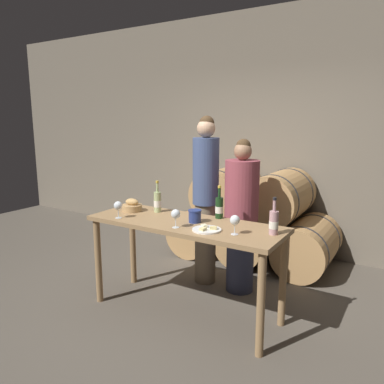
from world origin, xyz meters
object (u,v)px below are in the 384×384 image
wine_bottle_red (219,207)px  cheese_plate (207,229)px  wine_glass_center (235,220)px  blue_crock (195,216)px  bread_basket (132,206)px  tasting_table (185,235)px  person_right (241,216)px  wine_bottle_rose (274,222)px  wine_glass_far_left (118,206)px  wine_bottle_white (158,202)px  wine_glass_left (176,214)px  person_left (206,198)px

wine_bottle_red → cheese_plate: size_ratio=1.27×
wine_bottle_red → wine_glass_center: bearing=-48.4°
blue_crock → bread_basket: bread_basket is taller
tasting_table → person_right: 0.74m
wine_bottle_red → cheese_plate: 0.42m
person_right → blue_crock: bearing=-102.7°
wine_bottle_red → bread_basket: (-0.87, -0.21, -0.05)m
wine_bottle_red → wine_bottle_rose: bearing=-19.5°
bread_basket → wine_glass_far_left: 0.29m
wine_bottle_red → wine_bottle_white: 0.64m
wine_bottle_white → tasting_table: bearing=-21.0°
wine_bottle_red → wine_glass_left: size_ratio=1.93×
person_left → wine_glass_center: size_ratio=11.45×
wine_bottle_rose → wine_glass_center: size_ratio=1.90×
person_right → bread_basket: size_ratio=8.07×
wine_glass_left → wine_bottle_rose: bearing=18.4°
wine_bottle_rose → person_left: bearing=147.0°
wine_bottle_red → wine_glass_center: (0.34, -0.38, 0.01)m
wine_bottle_rose → wine_glass_left: 0.81m
wine_glass_left → person_left: bearing=103.6°
person_right → bread_basket: person_right is taller
bread_basket → wine_glass_left: size_ratio=1.24×
bread_basket → wine_glass_far_left: wine_glass_far_left is taller
wine_glass_far_left → person_left: bearing=65.8°
person_left → blue_crock: 0.72m
wine_bottle_rose → bread_basket: (-1.47, -0.00, -0.05)m
tasting_table → wine_glass_left: (0.04, -0.20, 0.24)m
tasting_table → cheese_plate: 0.36m
wine_bottle_white → cheese_plate: wine_bottle_white is taller
blue_crock → wine_glass_center: wine_glass_center is taller
wine_glass_far_left → cheese_plate: bearing=5.5°
cheese_plate → wine_glass_left: (-0.27, -0.07, 0.11)m
tasting_table → wine_bottle_rose: (0.81, 0.06, 0.22)m
person_left → cheese_plate: size_ratio=7.54×
person_left → wine_glass_center: person_left is taller
wine_bottle_rose → cheese_plate: wine_bottle_rose is taller
person_right → person_left: bearing=180.0°
cheese_plate → wine_glass_far_left: 0.90m
wine_bottle_red → wine_bottle_rose: wine_bottle_red is taller
cheese_plate → bread_basket: bearing=168.9°
cheese_plate → wine_glass_far_left: size_ratio=1.52×
cheese_plate → wine_bottle_rose: bearing=20.8°
wine_bottle_red → wine_bottle_white: size_ratio=0.98×
person_left → wine_glass_far_left: (-0.41, -0.92, 0.04)m
tasting_table → blue_crock: 0.21m
person_right → wine_bottle_white: bearing=-140.8°
bread_basket → person_right: bearing=35.5°
person_left → wine_glass_left: bearing=-76.4°
wine_glass_left → blue_crock: bearing=77.2°
wine_glass_far_left → wine_glass_center: (1.14, 0.11, 0.00)m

